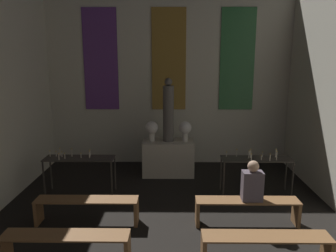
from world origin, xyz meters
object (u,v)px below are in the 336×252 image
at_px(pew_back_left, 87,206).
at_px(pew_third_left, 66,243).
at_px(person_seated, 252,183).
at_px(pew_third_right, 266,244).
at_px(candle_rack_left, 79,162).
at_px(flower_vase_right, 185,129).
at_px(statue, 168,112).
at_px(flower_vase_left, 152,129).
at_px(pew_back_right, 247,207).
at_px(candle_rack_right, 256,162).
at_px(altar, 168,157).

bearing_deg(pew_back_left, pew_third_left, -90.00).
bearing_deg(person_seated, pew_third_right, -93.35).
distance_m(candle_rack_left, pew_third_left, 2.65).
relative_size(flower_vase_right, pew_third_left, 0.27).
xyz_separation_m(statue, flower_vase_left, (-0.42, 0.00, -0.44)).
xyz_separation_m(pew_third_left, person_seated, (2.97, 1.20, 0.46)).
bearing_deg(pew_back_left, candle_rack_left, 110.09).
height_order(flower_vase_right, pew_back_right, flower_vase_right).
height_order(flower_vase_left, pew_third_right, flower_vase_left).
xyz_separation_m(pew_third_right, pew_back_left, (-2.90, 1.20, 0.00)).
distance_m(statue, pew_back_left, 3.25).
height_order(candle_rack_left, pew_third_right, candle_rack_left).
distance_m(pew_third_left, pew_third_right, 2.90).
distance_m(pew_back_right, person_seated, 0.46).
relative_size(candle_rack_right, pew_back_left, 0.83).
bearing_deg(pew_third_left, altar, 69.19).
relative_size(pew_third_right, person_seated, 2.52).
xyz_separation_m(flower_vase_left, flower_vase_right, (0.84, 0.00, 0.00)).
bearing_deg(statue, candle_rack_left, -147.66).
distance_m(flower_vase_right, candle_rack_right, 2.02).
distance_m(statue, pew_back_right, 3.25).
relative_size(statue, flower_vase_left, 3.15).
distance_m(flower_vase_right, person_seated, 2.86).
bearing_deg(person_seated, candle_rack_right, 72.84).
bearing_deg(candle_rack_left, flower_vase_right, 27.49).
distance_m(altar, flower_vase_right, 0.87).
bearing_deg(person_seated, statue, 120.20).
xyz_separation_m(pew_third_left, pew_third_right, (2.90, 0.00, 0.00)).
xyz_separation_m(statue, pew_back_right, (1.45, -2.61, -1.29)).
xyz_separation_m(statue, candle_rack_right, (1.94, -1.24, -0.91)).
bearing_deg(flower_vase_left, pew_third_left, -105.06).
bearing_deg(pew_back_left, flower_vase_left, 68.54).
bearing_deg(pew_third_right, candle_rack_left, 142.84).
distance_m(flower_vase_left, candle_rack_right, 2.71).
xyz_separation_m(flower_vase_right, pew_third_left, (-1.87, -3.81, -0.86)).
height_order(statue, person_seated, statue).
relative_size(pew_third_left, person_seated, 2.52).
bearing_deg(person_seated, pew_back_right, 180.00).
distance_m(altar, candle_rack_left, 2.33).
bearing_deg(person_seated, altar, 120.20).
distance_m(candle_rack_right, person_seated, 1.44).
xyz_separation_m(statue, pew_third_right, (1.45, -3.81, -1.29)).
xyz_separation_m(flower_vase_left, candle_rack_right, (2.36, -1.24, -0.48)).
xyz_separation_m(candle_rack_left, pew_third_left, (0.50, -2.58, -0.38)).
bearing_deg(candle_rack_right, pew_third_right, -100.87).
bearing_deg(candle_rack_right, pew_third_left, -142.79).
bearing_deg(candle_rack_left, statue, 32.34).
height_order(altar, person_seated, person_seated).
bearing_deg(pew_third_right, pew_back_left, 157.46).
bearing_deg(altar, pew_back_left, -119.03).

